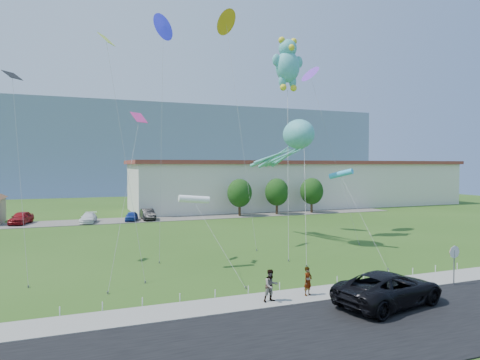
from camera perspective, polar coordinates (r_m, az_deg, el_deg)
name	(u,v)px	position (r m, az deg, el deg)	size (l,w,h in m)	color
ground	(285,283)	(27.76, 5.98, -13.56)	(160.00, 160.00, 0.00)	#2B4F16
road	(365,328)	(21.29, 16.35, -18.45)	(80.00, 8.00, 0.06)	black
sidewalk	(307,295)	(25.43, 8.89, -14.92)	(80.00, 2.50, 0.10)	gray
parking_strip	(170,218)	(60.52, -9.31, -5.06)	(70.00, 6.00, 0.06)	#59544C
hill_ridge	(116,149)	(144.42, -16.23, 3.93)	(160.00, 50.00, 25.00)	gray
warehouse	(302,183)	(77.89, 8.33, -0.46)	(61.00, 15.00, 8.20)	beige
stop_sign	(454,256)	(29.76, 26.66, -9.01)	(0.80, 0.07, 2.50)	slate
rope_fence	(295,285)	(26.59, 7.29, -13.71)	(26.05, 0.05, 0.50)	white
tree_near	(240,193)	(62.05, -0.06, -1.75)	(3.60, 3.60, 5.47)	#3F2B19
tree_mid	(277,192)	(64.44, 4.93, -1.61)	(3.60, 3.60, 5.47)	#3F2B19
tree_far	(312,191)	(67.28, 9.53, -1.48)	(3.60, 3.60, 5.47)	#3F2B19
suv	(389,288)	(24.51, 19.25, -13.49)	(2.94, 6.37, 1.77)	black
pedestrian_left	(308,281)	(25.03, 9.04, -13.17)	(0.58, 0.38, 1.60)	gray
pedestrian_right	(271,286)	(23.71, 4.15, -13.86)	(0.84, 0.66, 1.73)	gray
parked_car_red	(21,218)	(60.33, -27.17, -4.50)	(1.85, 4.59, 1.56)	maroon
parked_car_white	(88,218)	(58.25, -19.56, -4.78)	(1.74, 4.28, 1.24)	white
parked_car_blue	(132,216)	(58.70, -14.26, -4.69)	(1.44, 3.57, 1.22)	navy
parked_car_black	(148,214)	(59.35, -12.20, -4.48)	(1.54, 4.42, 1.46)	black
octopus_kite	(291,144)	(40.58, 6.84, 4.80)	(4.67, 14.50, 11.59)	teal
teddy_bear_kite	(288,63)	(44.44, 6.38, 15.26)	(6.33, 10.29, 20.16)	teal
small_kite_purple	(311,77)	(48.05, 9.48, 13.35)	(1.80, 8.46, 18.03)	purple
small_kite_white	(194,200)	(30.78, -6.11, -2.63)	(1.87, 7.26, 5.44)	white
small_kite_yellow	(111,69)	(31.90, -16.80, 13.96)	(2.57, 5.46, 16.73)	#C9F038
small_kite_pink	(136,134)	(32.35, -13.70, 5.97)	(3.56, 8.08, 11.46)	#F2358A
small_kite_blue	(163,32)	(39.17, -10.21, 18.86)	(2.28, 5.48, 20.00)	#292BE8
small_kite_orange	(227,28)	(47.80, -1.75, 19.62)	(1.80, 10.19, 23.28)	gold
small_kite_black	(14,98)	(34.98, -27.90, 9.58)	(2.17, 7.44, 14.43)	black
small_kite_cyan	(341,174)	(38.98, 13.37, 0.73)	(1.80, 9.20, 7.10)	#34B2EC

